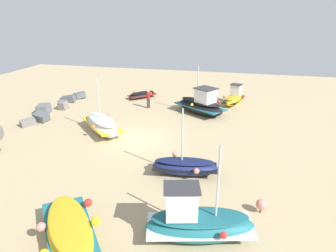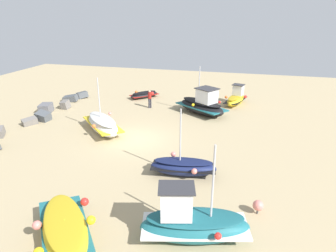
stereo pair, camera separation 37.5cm
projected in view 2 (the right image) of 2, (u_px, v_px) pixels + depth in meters
ground_plane at (136, 139)px, 20.63m from camera, size 51.56×51.56×0.00m
fishing_boat_0 at (192, 223)px, 11.42m from camera, size 2.51×4.51×4.05m
fishing_boat_1 at (144, 95)px, 30.34m from camera, size 3.00×2.84×0.74m
fishing_boat_2 at (202, 105)px, 25.47m from camera, size 4.21×4.94×4.10m
fishing_boat_3 at (65, 229)px, 11.38m from camera, size 4.43×4.03×1.14m
fishing_boat_4 at (183, 167)px, 16.05m from camera, size 1.81×3.72×3.81m
fishing_boat_5 at (103, 124)px, 21.73m from camera, size 4.33×4.38×4.00m
fishing_boat_6 at (236, 98)px, 28.13m from camera, size 3.60×2.16×1.87m
person_walking at (150, 98)px, 26.97m from camera, size 0.32×0.32×1.67m
breakwater_rocks at (15, 127)px, 21.74m from camera, size 18.35×3.04×1.27m
mooring_buoy_0 at (258, 206)px, 12.93m from camera, size 0.47×0.47×0.66m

